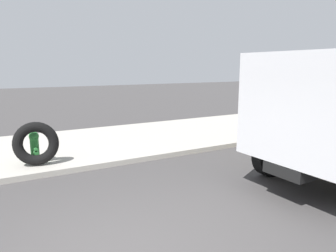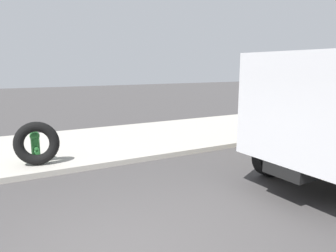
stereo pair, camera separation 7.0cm
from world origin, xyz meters
TOP-DOWN VIEW (x-y plane):
  - sidewalk_curb at (0.00, 6.50)m, footprint 36.00×5.00m
  - fire_hydrant at (-0.44, 4.98)m, footprint 0.26×0.59m
  - loose_tire at (-0.43, 4.69)m, footprint 1.19×0.57m

SIDE VIEW (x-z plane):
  - sidewalk_curb at x=0.00m, z-range 0.00..0.15m
  - fire_hydrant at x=-0.44m, z-range 0.18..1.03m
  - loose_tire at x=-0.43m, z-range 0.15..1.31m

